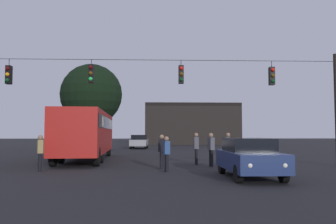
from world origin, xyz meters
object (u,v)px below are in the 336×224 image
(pedestrian_far_side, at_px, (196,147))
(pedestrian_crossing_center, at_px, (162,149))
(car_far_left, at_px, (139,141))
(car_near_right, at_px, (249,157))
(pedestrian_crossing_right, at_px, (40,151))
(pedestrian_near_bus, at_px, (211,147))
(tree_left_silhouette, at_px, (91,95))
(city_bus, at_px, (87,131))
(pedestrian_crossing_left, at_px, (228,146))
(pedestrian_trailing, at_px, (167,152))

(pedestrian_far_side, bearing_deg, pedestrian_crossing_center, -132.51)
(car_far_left, bearing_deg, car_near_right, -78.29)
(car_near_right, distance_m, car_far_left, 26.38)
(pedestrian_crossing_right, height_order, pedestrian_near_bus, pedestrian_near_bus)
(pedestrian_near_bus, bearing_deg, pedestrian_crossing_center, -158.90)
(pedestrian_near_bus, bearing_deg, tree_left_silhouette, 118.16)
(city_bus, bearing_deg, pedestrian_crossing_center, -49.78)
(city_bus, height_order, pedestrian_crossing_center, city_bus)
(city_bus, relative_size, car_near_right, 2.56)
(car_near_right, bearing_deg, car_far_left, 101.71)
(pedestrian_crossing_right, bearing_deg, tree_left_silhouette, 93.52)
(city_bus, distance_m, car_near_right, 12.10)
(city_bus, bearing_deg, tree_left_silhouette, 98.99)
(city_bus, distance_m, pedestrian_crossing_center, 7.29)
(pedestrian_near_bus, xyz_separation_m, tree_left_silhouette, (-9.24, 17.25, 4.58))
(pedestrian_crossing_left, bearing_deg, pedestrian_trailing, -134.42)
(car_near_right, height_order, pedestrian_trailing, pedestrian_trailing)
(pedestrian_trailing, height_order, tree_left_silhouette, tree_left_silhouette)
(city_bus, xyz_separation_m, pedestrian_far_side, (6.59, -3.43, -0.88))
(pedestrian_trailing, xyz_separation_m, pedestrian_far_side, (1.74, 3.40, 0.10))
(tree_left_silhouette, bearing_deg, pedestrian_far_side, -61.95)
(city_bus, distance_m, tree_left_silhouette, 13.39)
(pedestrian_crossing_center, bearing_deg, car_near_right, -46.91)
(car_far_left, distance_m, pedestrian_near_bus, 21.82)
(pedestrian_crossing_center, bearing_deg, tree_left_silhouette, 110.12)
(car_near_right, height_order, pedestrian_crossing_right, pedestrian_crossing_right)
(car_far_left, distance_m, pedestrian_trailing, 23.72)
(pedestrian_far_side, distance_m, tree_left_silhouette, 18.85)
(pedestrian_crossing_center, distance_m, pedestrian_far_side, 2.84)
(pedestrian_crossing_left, distance_m, tree_left_silhouette, 19.57)
(car_far_left, distance_m, pedestrian_crossing_left, 20.83)
(pedestrian_far_side, relative_size, tree_left_silhouette, 0.20)
(tree_left_silhouette, bearing_deg, pedestrian_crossing_center, -69.88)
(city_bus, bearing_deg, pedestrian_far_side, -27.48)
(pedestrian_crossing_left, xyz_separation_m, pedestrian_near_bus, (-1.16, -1.31, -0.01))
(pedestrian_crossing_right, bearing_deg, pedestrian_trailing, -3.74)
(city_bus, relative_size, pedestrian_crossing_right, 6.82)
(pedestrian_trailing, distance_m, pedestrian_far_side, 3.82)
(city_bus, height_order, car_far_left, city_bus)
(car_far_left, bearing_deg, city_bus, -98.84)
(city_bus, relative_size, pedestrian_trailing, 7.09)
(pedestrian_trailing, bearing_deg, tree_left_silhouette, 109.35)
(pedestrian_near_bus, height_order, pedestrian_far_side, pedestrian_far_side)
(car_far_left, xyz_separation_m, pedestrian_crossing_center, (2.06, -22.31, 0.13))
(car_far_left, xyz_separation_m, tree_left_silhouette, (-4.62, -4.08, 4.76))
(pedestrian_crossing_right, relative_size, tree_left_silhouette, 0.19)
(pedestrian_crossing_right, bearing_deg, pedestrian_crossing_left, 19.33)
(city_bus, distance_m, pedestrian_crossing_right, 6.58)
(car_far_left, bearing_deg, pedestrian_crossing_right, -98.43)
(pedestrian_crossing_left, height_order, pedestrian_crossing_center, pedestrian_crossing_left)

